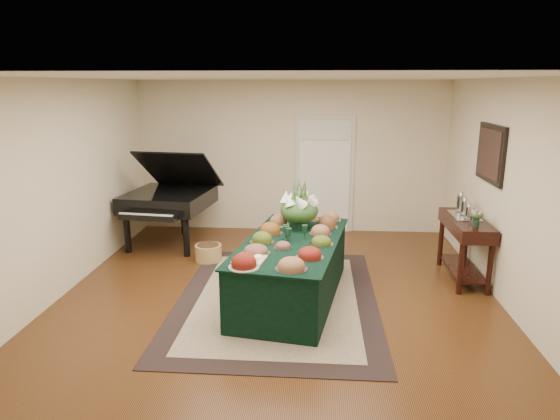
# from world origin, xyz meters

# --- Properties ---
(ground) EXTENTS (6.00, 6.00, 0.00)m
(ground) POSITION_xyz_m (0.00, 0.00, 0.00)
(ground) COLOR black
(ground) RESTS_ON ground
(area_rug) EXTENTS (2.47, 3.46, 0.01)m
(area_rug) POSITION_xyz_m (-0.00, -0.12, 0.01)
(area_rug) COLOR black
(area_rug) RESTS_ON ground
(kitchen_doorway) EXTENTS (1.05, 0.07, 2.10)m
(kitchen_doorway) POSITION_xyz_m (0.60, 2.97, 1.02)
(kitchen_doorway) COLOR beige
(kitchen_doorway) RESTS_ON ground
(buffet_table) EXTENTS (1.48, 2.50, 0.77)m
(buffet_table) POSITION_xyz_m (0.18, -0.09, 0.39)
(buffet_table) COLOR black
(buffet_table) RESTS_ON ground
(food_platters) EXTENTS (1.26, 2.29, 0.13)m
(food_platters) POSITION_xyz_m (0.17, -0.06, 0.81)
(food_platters) COLOR silver
(food_platters) RESTS_ON buffet_table
(cutting_board) EXTENTS (0.38, 0.38, 0.10)m
(cutting_board) POSITION_xyz_m (-0.24, -0.82, 0.80)
(cutting_board) COLOR tan
(cutting_board) RESTS_ON buffet_table
(green_goblets) EXTENTS (0.31, 0.24, 0.18)m
(green_goblets) POSITION_xyz_m (0.17, -0.06, 0.86)
(green_goblets) COLOR #13301E
(green_goblets) RESTS_ON buffet_table
(floral_centerpiece) EXTENTS (0.52, 0.52, 0.52)m
(floral_centerpiece) POSITION_xyz_m (0.24, 0.46, 1.07)
(floral_centerpiece) COLOR #13301E
(floral_centerpiece) RESTS_ON buffet_table
(grand_piano) EXTENTS (1.54, 1.67, 1.60)m
(grand_piano) POSITION_xyz_m (-1.97, 1.95, 0.79)
(grand_piano) COLOR black
(grand_piano) RESTS_ON ground
(wicker_basket) EXTENTS (0.40, 0.40, 0.25)m
(wicker_basket) POSITION_xyz_m (-1.17, 1.20, 0.13)
(wicker_basket) COLOR olive
(wicker_basket) RESTS_ON ground
(mahogany_sideboard) EXTENTS (0.45, 1.26, 0.87)m
(mahogany_sideboard) POSITION_xyz_m (2.50, 0.75, 0.67)
(mahogany_sideboard) COLOR black
(mahogany_sideboard) RESTS_ON ground
(tea_service) EXTENTS (0.34, 0.74, 0.30)m
(tea_service) POSITION_xyz_m (2.50, 0.84, 0.98)
(tea_service) COLOR silver
(tea_service) RESTS_ON mahogany_sideboard
(pink_bouquet) EXTENTS (0.17, 0.17, 0.22)m
(pink_bouquet) POSITION_xyz_m (2.50, 0.35, 1.01)
(pink_bouquet) COLOR #13301E
(pink_bouquet) RESTS_ON mahogany_sideboard
(wall_painting) EXTENTS (0.05, 0.95, 0.75)m
(wall_painting) POSITION_xyz_m (2.72, 0.75, 1.75)
(wall_painting) COLOR black
(wall_painting) RESTS_ON ground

